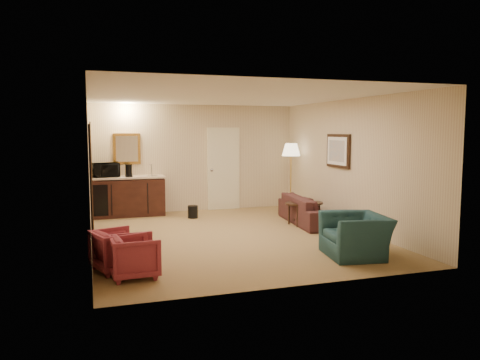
{
  "coord_description": "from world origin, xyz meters",
  "views": [
    {
      "loc": [
        -2.49,
        -8.27,
        1.97
      ],
      "look_at": [
        0.34,
        0.5,
        1.0
      ],
      "focal_mm": 35.0,
      "sensor_mm": 36.0,
      "label": 1
    }
  ],
  "objects_px": {
    "microwave": "(106,168)",
    "sofa": "(310,205)",
    "waste_bin": "(193,212)",
    "coffee_table": "(304,213)",
    "rose_chair_far": "(118,248)",
    "teal_armchair": "(356,228)",
    "floor_lamp": "(291,177)",
    "coffee_maker": "(129,171)",
    "wetbar_cabinet": "(129,196)",
    "rose_chair_near": "(135,254)"
  },
  "relations": [
    {
      "from": "microwave",
      "to": "sofa",
      "type": "bearing_deg",
      "value": -36.88
    },
    {
      "from": "sofa",
      "to": "microwave",
      "type": "distance_m",
      "value": 4.67
    },
    {
      "from": "waste_bin",
      "to": "coffee_table",
      "type": "bearing_deg",
      "value": -35.07
    },
    {
      "from": "rose_chair_far",
      "to": "microwave",
      "type": "xyz_separation_m",
      "value": [
        0.0,
        4.35,
        0.79
      ]
    },
    {
      "from": "teal_armchair",
      "to": "rose_chair_far",
      "type": "distance_m",
      "value": 3.62
    },
    {
      "from": "floor_lamp",
      "to": "waste_bin",
      "type": "relative_size",
      "value": 5.9
    },
    {
      "from": "sofa",
      "to": "microwave",
      "type": "relative_size",
      "value": 3.5
    },
    {
      "from": "teal_armchair",
      "to": "coffee_table",
      "type": "height_order",
      "value": "teal_armchair"
    },
    {
      "from": "waste_bin",
      "to": "coffee_maker",
      "type": "height_order",
      "value": "coffee_maker"
    },
    {
      "from": "floor_lamp",
      "to": "coffee_maker",
      "type": "bearing_deg",
      "value": 172.43
    },
    {
      "from": "coffee_table",
      "to": "floor_lamp",
      "type": "relative_size",
      "value": 0.49
    },
    {
      "from": "coffee_table",
      "to": "microwave",
      "type": "height_order",
      "value": "microwave"
    },
    {
      "from": "coffee_table",
      "to": "teal_armchair",
      "type": "bearing_deg",
      "value": -97.24
    },
    {
      "from": "sofa",
      "to": "floor_lamp",
      "type": "distance_m",
      "value": 1.59
    },
    {
      "from": "floor_lamp",
      "to": "waste_bin",
      "type": "bearing_deg",
      "value": -176.73
    },
    {
      "from": "wetbar_cabinet",
      "to": "rose_chair_far",
      "type": "bearing_deg",
      "value": -96.6
    },
    {
      "from": "wetbar_cabinet",
      "to": "sofa",
      "type": "distance_m",
      "value": 4.16
    },
    {
      "from": "rose_chair_near",
      "to": "microwave",
      "type": "distance_m",
      "value": 4.82
    },
    {
      "from": "microwave",
      "to": "coffee_maker",
      "type": "relative_size",
      "value": 2.0
    },
    {
      "from": "rose_chair_near",
      "to": "coffee_table",
      "type": "relative_size",
      "value": 0.76
    },
    {
      "from": "rose_chair_near",
      "to": "waste_bin",
      "type": "height_order",
      "value": "rose_chair_near"
    },
    {
      "from": "microwave",
      "to": "coffee_maker",
      "type": "xyz_separation_m",
      "value": [
        0.51,
        -0.11,
        -0.05
      ]
    },
    {
      "from": "teal_armchair",
      "to": "floor_lamp",
      "type": "bearing_deg",
      "value": 178.66
    },
    {
      "from": "waste_bin",
      "to": "microwave",
      "type": "relative_size",
      "value": 0.49
    },
    {
      "from": "rose_chair_near",
      "to": "rose_chair_far",
      "type": "height_order",
      "value": "rose_chair_far"
    },
    {
      "from": "rose_chair_far",
      "to": "microwave",
      "type": "distance_m",
      "value": 4.43
    },
    {
      "from": "teal_armchair",
      "to": "waste_bin",
      "type": "relative_size",
      "value": 3.58
    },
    {
      "from": "sofa",
      "to": "waste_bin",
      "type": "bearing_deg",
      "value": 63.85
    },
    {
      "from": "sofa",
      "to": "rose_chair_near",
      "type": "height_order",
      "value": "sofa"
    },
    {
      "from": "rose_chair_far",
      "to": "sofa",
      "type": "bearing_deg",
      "value": -81.22
    },
    {
      "from": "coffee_table",
      "to": "microwave",
      "type": "relative_size",
      "value": 1.43
    },
    {
      "from": "floor_lamp",
      "to": "wetbar_cabinet",
      "type": "bearing_deg",
      "value": 171.39
    },
    {
      "from": "wetbar_cabinet",
      "to": "coffee_table",
      "type": "relative_size",
      "value": 1.99
    },
    {
      "from": "teal_armchair",
      "to": "waste_bin",
      "type": "xyz_separation_m",
      "value": [
        -1.75,
        3.97,
        -0.3
      ]
    },
    {
      "from": "floor_lamp",
      "to": "waste_bin",
      "type": "xyz_separation_m",
      "value": [
        -2.47,
        -0.14,
        -0.7
      ]
    },
    {
      "from": "rose_chair_far",
      "to": "teal_armchair",
      "type": "bearing_deg",
      "value": -115.62
    },
    {
      "from": "rose_chair_near",
      "to": "coffee_maker",
      "type": "height_order",
      "value": "coffee_maker"
    },
    {
      "from": "sofa",
      "to": "coffee_table",
      "type": "relative_size",
      "value": 2.44
    },
    {
      "from": "waste_bin",
      "to": "sofa",
      "type": "bearing_deg",
      "value": -31.34
    },
    {
      "from": "wetbar_cabinet",
      "to": "waste_bin",
      "type": "distance_m",
      "value": 1.56
    },
    {
      "from": "floor_lamp",
      "to": "coffee_maker",
      "type": "height_order",
      "value": "floor_lamp"
    },
    {
      "from": "coffee_table",
      "to": "coffee_maker",
      "type": "relative_size",
      "value": 2.87
    },
    {
      "from": "coffee_table",
      "to": "waste_bin",
      "type": "bearing_deg",
      "value": 144.93
    },
    {
      "from": "sofa",
      "to": "floor_lamp",
      "type": "xyz_separation_m",
      "value": [
        0.22,
        1.51,
        0.44
      ]
    },
    {
      "from": "rose_chair_far",
      "to": "waste_bin",
      "type": "distance_m",
      "value": 4.05
    },
    {
      "from": "teal_armchair",
      "to": "coffee_maker",
      "type": "height_order",
      "value": "coffee_maker"
    },
    {
      "from": "waste_bin",
      "to": "microwave",
      "type": "xyz_separation_m",
      "value": [
        -1.85,
        0.75,
        0.97
      ]
    },
    {
      "from": "floor_lamp",
      "to": "coffee_table",
      "type": "bearing_deg",
      "value": -104.1
    },
    {
      "from": "rose_chair_far",
      "to": "coffee_maker",
      "type": "distance_m",
      "value": 4.34
    },
    {
      "from": "rose_chair_near",
      "to": "floor_lamp",
      "type": "xyz_separation_m",
      "value": [
        4.13,
        4.14,
        0.52
      ]
    }
  ]
}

